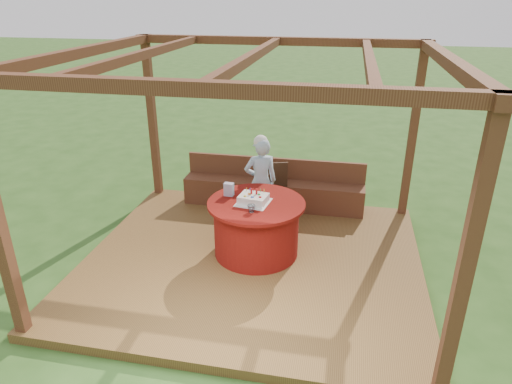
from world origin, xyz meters
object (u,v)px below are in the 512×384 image
bench (273,191)px  birthday_cake (253,199)px  table (256,228)px  elderly_woman (261,180)px  drinking_glass (251,209)px  gift_bag (229,189)px  chair (275,188)px

bench → birthday_cake: (-0.01, -1.58, 0.56)m
table → elderly_woman: 0.97m
drinking_glass → gift_bag: bearing=132.5°
chair → gift_bag: 1.24m
table → birthday_cake: birthday_cake is taller
birthday_cake → chair: bearing=85.3°
table → gift_bag: (-0.41, 0.14, 0.47)m
bench → gift_bag: size_ratio=16.54×
bench → drinking_glass: (0.02, -1.86, 0.56)m
birthday_cake → gift_bag: birthday_cake is taller
elderly_woman → drinking_glass: (0.11, -1.21, 0.11)m
birthday_cake → gift_bag: 0.41m
chair → drinking_glass: bearing=-92.6°
chair → elderly_woman: (-0.18, -0.31, 0.24)m
elderly_woman → birthday_cake: 0.94m
elderly_woman → birthday_cake: size_ratio=3.04×
drinking_glass → table: bearing=89.7°
chair → birthday_cake: bearing=-94.7°
bench → chair: bearing=-75.7°
bench → gift_bag: gift_bag is taller
table → birthday_cake: 0.44m
bench → elderly_woman: size_ratio=2.10×
bench → birthday_cake: 1.68m
table → gift_bag: size_ratio=7.21×
chair → elderly_woman: elderly_woman is taller
chair → gift_bag: size_ratio=4.76×
gift_bag → birthday_cake: bearing=-18.3°
table → drinking_glass: bearing=-90.3°
birthday_cake → elderly_woman: bearing=94.9°
bench → chair: (0.09, -0.35, 0.21)m
bench → table: size_ratio=2.29×
elderly_woman → gift_bag: bearing=-111.1°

